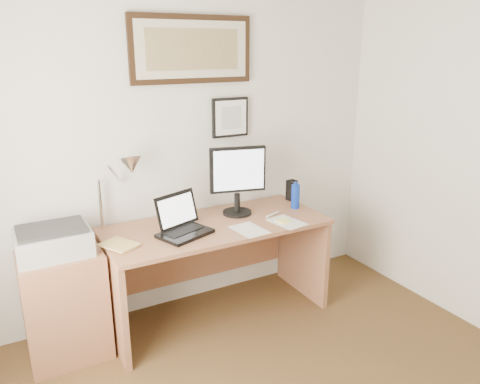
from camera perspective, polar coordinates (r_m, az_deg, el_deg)
wall_back at (r=3.50m, az=-7.94°, el=5.30°), size 3.50×0.02×2.50m
side_cabinet at (r=3.32m, az=-20.52°, el=-12.83°), size 0.50×0.40×0.73m
water_bottle at (r=3.69m, az=6.77°, el=-0.54°), size 0.07×0.07×0.19m
bottle_cap at (r=3.66m, az=6.83°, el=1.03°), size 0.03×0.03×0.02m
speaker at (r=3.89m, az=6.31°, el=0.23°), size 0.08×0.07×0.17m
paper_sheet_a at (r=3.26m, az=1.15°, el=-4.62°), size 0.21×0.28×0.00m
paper_sheet_b at (r=3.41m, az=5.70°, el=-3.67°), size 0.23×0.30×0.00m
sticky_pad at (r=3.42m, az=5.31°, el=-3.55°), size 0.10×0.10×0.01m
marker_pen at (r=3.54m, az=4.00°, el=-2.74°), size 0.14×0.06×0.02m
book at (r=3.05m, az=-15.68°, el=-6.80°), size 0.26×0.28×0.02m
desk at (r=3.54m, az=-3.48°, el=-6.99°), size 1.60×0.70×0.75m
laptop at (r=3.22m, az=-7.08°, el=-3.99°), size 0.40×0.40×0.26m
lcd_monitor at (r=3.48m, az=-0.28°, el=1.81°), size 0.42×0.22×0.52m
printer at (r=3.13m, az=-21.83°, el=-5.58°), size 0.44×0.34×0.18m
desk_lamp at (r=3.22m, az=-13.46°, el=2.78°), size 0.29×0.27×0.53m
picture_large at (r=3.46m, az=-5.84°, el=16.91°), size 0.92×0.04×0.47m
picture_small at (r=3.63m, az=-1.19°, el=9.08°), size 0.30×0.03×0.30m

